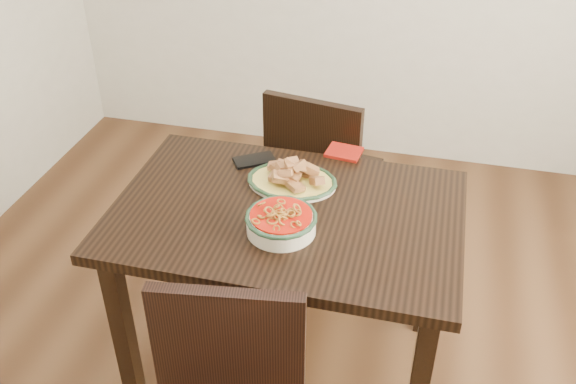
% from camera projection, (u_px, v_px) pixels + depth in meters
% --- Properties ---
extents(floor, '(3.50, 3.50, 0.00)m').
position_uv_depth(floor, '(297.00, 364.00, 2.56)').
color(floor, '#3E2513').
rests_on(floor, ground).
extents(dining_table, '(1.17, 0.78, 0.75)m').
position_uv_depth(dining_table, '(287.00, 234.00, 2.21)').
color(dining_table, black).
rests_on(dining_table, ground).
extents(chair_far, '(0.49, 0.49, 0.89)m').
position_uv_depth(chair_far, '(320.00, 171.00, 2.82)').
color(chair_far, black).
rests_on(chair_far, ground).
extents(fish_plate, '(0.31, 0.25, 0.11)m').
position_uv_depth(fish_plate, '(292.00, 174.00, 2.26)').
color(fish_plate, '#F5EACF').
rests_on(fish_plate, dining_table).
extents(noodle_bowl, '(0.23, 0.23, 0.08)m').
position_uv_depth(noodle_bowl, '(281.00, 220.00, 2.04)').
color(noodle_bowl, '#F2EACC').
rests_on(noodle_bowl, dining_table).
extents(smartphone, '(0.17, 0.15, 0.01)m').
position_uv_depth(smartphone, '(254.00, 160.00, 2.41)').
color(smartphone, black).
rests_on(smartphone, dining_table).
extents(napkin, '(0.14, 0.12, 0.01)m').
position_uv_depth(napkin, '(344.00, 152.00, 2.46)').
color(napkin, '#9B150B').
rests_on(napkin, dining_table).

